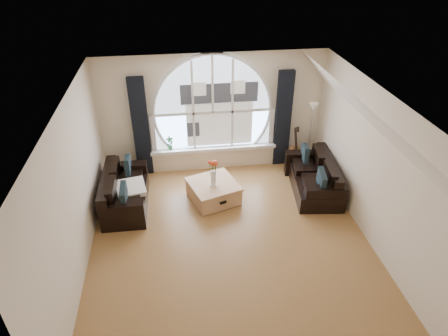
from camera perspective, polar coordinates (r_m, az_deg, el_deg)
ground at (r=7.23m, az=0.99°, el=-10.87°), size 5.00×5.50×0.01m
ceiling at (r=5.75m, az=1.24°, el=9.31°), size 5.00×5.50×0.01m
wall_back at (r=8.78m, az=-1.66°, el=8.01°), size 5.00×0.01×2.70m
wall_front at (r=4.42m, az=6.98°, el=-22.00°), size 5.00×0.01×2.70m
wall_left at (r=6.54m, az=-21.12°, el=-3.48°), size 0.01×5.50×2.70m
wall_right at (r=7.16m, az=21.28°, el=-0.29°), size 0.01×5.50×2.70m
attic_slope at (r=6.58m, az=20.65°, el=6.91°), size 0.92×5.50×0.72m
arched_window at (r=8.65m, az=-1.67°, el=9.59°), size 2.60×0.06×2.15m
window_sill at (r=9.07m, az=-1.51°, el=2.90°), size 2.90×0.22×0.08m
window_frame at (r=8.62m, az=-1.65°, el=9.52°), size 2.76×0.08×2.15m
neighbor_house at (r=8.70m, az=-0.65°, el=8.85°), size 1.70×0.02×1.50m
curtain_left at (r=8.75m, az=-12.07°, el=5.74°), size 0.35×0.12×2.30m
curtain_right at (r=9.06m, az=8.63°, el=7.02°), size 0.35×0.12×2.30m
sofa_left at (r=8.11m, az=-14.29°, el=-3.01°), size 0.84×1.67×0.74m
sofa_right at (r=8.50m, az=13.00°, el=-1.02°), size 1.02×1.74×0.73m
coffee_chest at (r=8.11m, az=-1.55°, el=-3.34°), size 1.17×1.17×0.45m
throw_blanket at (r=7.93m, az=-13.46°, el=-2.85°), size 0.64×0.64×0.10m
vase_flowers at (r=7.73m, az=-1.59°, el=-0.18°), size 0.24×0.24×0.70m
floor_lamp at (r=9.21m, az=12.45°, el=4.62°), size 0.24×0.24×1.60m
guitar at (r=9.30m, az=10.25°, el=3.27°), size 0.42×0.36×1.06m
potted_plant at (r=8.93m, az=-7.92°, el=3.60°), size 0.20×0.17×0.33m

